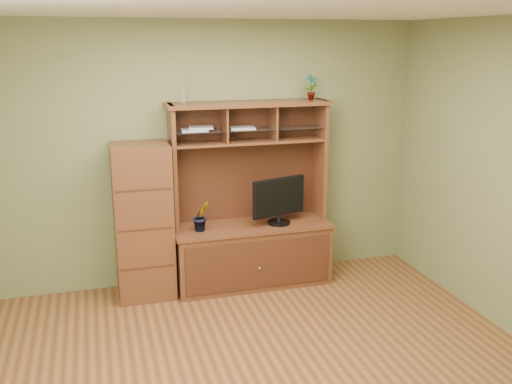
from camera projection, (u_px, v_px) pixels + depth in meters
name	position (u px, v px, depth m)	size (l,w,h in m)	color
room	(267.00, 207.00, 4.04)	(4.54, 4.04, 2.74)	#573118
media_hutch	(251.00, 235.00, 5.95)	(1.66, 0.61, 1.90)	#412112
monitor	(279.00, 200.00, 5.85)	(0.60, 0.24, 0.49)	black
orchid_plant	(201.00, 216.00, 5.66)	(0.17, 0.14, 0.31)	#3A6121
top_plant	(311.00, 87.00, 5.81)	(0.14, 0.09, 0.26)	#3A6824
reed_diffuser	(182.00, 92.00, 5.46)	(0.06, 0.06, 0.28)	silver
magazines	(212.00, 128.00, 5.63)	(0.75, 0.22, 0.04)	#B4B4B9
side_cabinet	(143.00, 221.00, 5.59)	(0.55, 0.50, 1.54)	#412112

